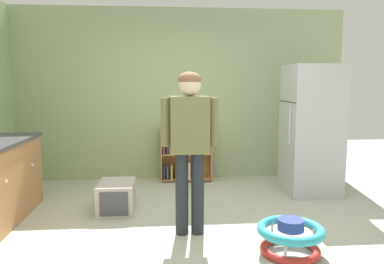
% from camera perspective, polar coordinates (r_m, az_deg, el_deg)
% --- Properties ---
extents(ground_plane, '(12.00, 12.00, 0.00)m').
position_cam_1_polar(ground_plane, '(3.92, 0.52, -15.42)').
color(ground_plane, '#BABBAA').
rests_on(ground_plane, ground).
extents(back_wall, '(5.20, 0.06, 2.70)m').
position_cam_1_polar(back_wall, '(5.94, -1.54, 5.76)').
color(back_wall, '#9BAE7F').
rests_on(back_wall, ground).
extents(refrigerator, '(0.73, 0.68, 1.78)m').
position_cam_1_polar(refrigerator, '(5.36, 17.91, 0.29)').
color(refrigerator, '#B7BABF').
rests_on(refrigerator, ground).
extents(bookshelf, '(0.80, 0.28, 0.85)m').
position_cam_1_polar(bookshelf, '(5.87, -1.38, -3.96)').
color(bookshelf, '#B28046').
rests_on(bookshelf, ground).
extents(standing_person, '(0.57, 0.23, 1.64)m').
position_cam_1_polar(standing_person, '(3.67, -0.35, -0.81)').
color(standing_person, '#24292D').
rests_on(standing_person, ground).
extents(baby_walker, '(0.60, 0.60, 0.32)m').
position_cam_1_polar(baby_walker, '(3.57, 14.92, -15.30)').
color(baby_walker, red).
rests_on(baby_walker, ground).
extents(pet_carrier, '(0.42, 0.55, 0.36)m').
position_cam_1_polar(pet_carrier, '(4.58, -11.53, -9.77)').
color(pet_carrier, '#BEB3AE').
rests_on(pet_carrier, ground).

